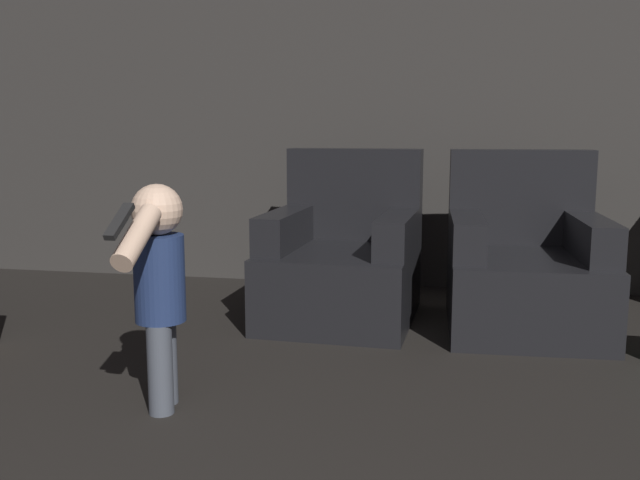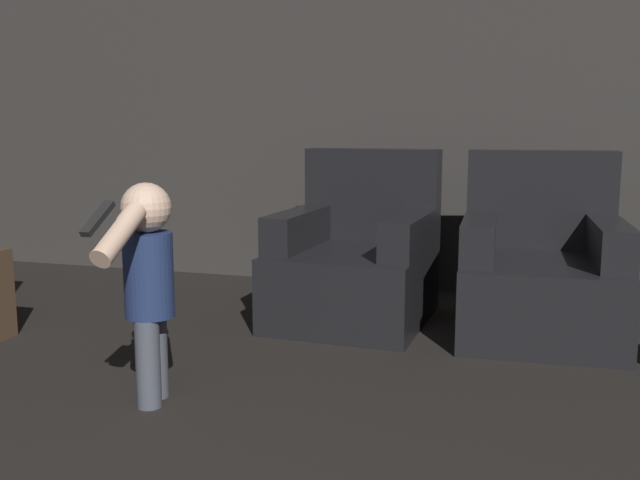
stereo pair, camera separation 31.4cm
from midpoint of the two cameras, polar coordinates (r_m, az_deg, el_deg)
name	(u,v)px [view 2 (the right image)]	position (r m, az deg, el deg)	size (l,w,h in m)	color
wall_back	(404,87)	(4.71, 8.71, 12.02)	(8.40, 0.05, 2.60)	#33302D
armchair_left	(356,263)	(3.92, 5.23, -1.84)	(0.82, 0.95, 0.92)	black
armchair_right	(540,273)	(3.85, 19.47, -2.53)	(0.82, 0.94, 0.92)	black
person_toddler	(148,275)	(2.71, -10.44, -2.82)	(0.19, 0.58, 0.85)	#474C56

